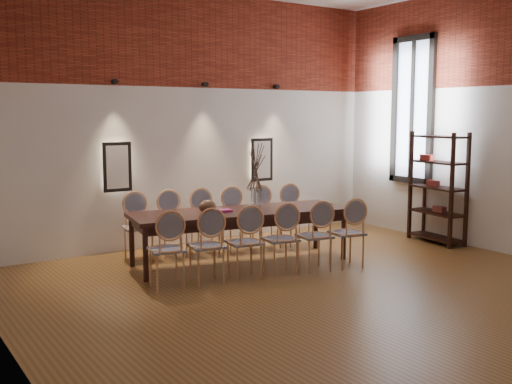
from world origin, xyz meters
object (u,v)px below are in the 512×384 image
chair_near_d (280,239)px  chair_far_f (295,216)px  vase (256,199)px  bowl (207,207)px  chair_near_b (207,246)px  chair_near_f (347,233)px  chair_near_c (244,242)px  shelving_rack (438,188)px  book (222,211)px  dining_table (240,237)px  chair_far_d (237,220)px  chair_near_a (167,249)px  chair_far_a (138,227)px  chair_far_c (205,222)px  chair_far_e (267,218)px  chair_far_b (173,225)px  chair_near_e (314,236)px

chair_near_d → chair_far_f: size_ratio=1.00×
vase → chair_near_d: bearing=-99.0°
vase → bowl: vase is taller
chair_near_b → chair_near_f: same height
chair_near_c → shelving_rack: size_ratio=0.52×
chair_far_f → book: bearing=26.9°
chair_near_c → dining_table: bearing=71.8°
chair_far_d → chair_near_a: bearing=45.3°
book → shelving_rack: bearing=-10.0°
chair_far_a → chair_far_d: same height
vase → chair_far_c: bearing=112.5°
bowl → chair_far_e: bearing=23.0°
chair_near_a → bowl: bearing=43.0°
chair_near_f → chair_far_b: (-1.72, 1.87, 0.00)m
chair_near_b → chair_near_e: (1.49, -0.27, 0.00)m
chair_near_f → chair_far_f: same height
chair_far_f → chair_far_d: bearing=0.0°
chair_near_e → chair_far_c: (-0.73, 1.69, 0.00)m
chair_near_a → chair_near_b: same height
dining_table → chair_near_f: bearing=-31.3°
bowl → book: bowl is taller
chair_near_b → vase: vase is taller
chair_near_d → chair_near_f: bearing=0.0°
dining_table → chair_near_d: 0.81m
chair_near_c → chair_far_a: same height
chair_near_b → chair_far_b: 1.53m
chair_near_b → bowl: size_ratio=3.92×
chair_near_b → book: size_ratio=3.62×
chair_near_e → chair_far_f: (0.77, 1.42, 0.00)m
chair_near_a → chair_far_e: size_ratio=1.00×
chair_far_b → bowl: 0.93m
chair_near_f → chair_far_d: bearing=123.4°
chair_near_e → vase: 1.02m
chair_near_a → chair_far_b: same height
chair_near_d → chair_far_c: size_ratio=1.00×
chair_far_f → shelving_rack: shelving_rack is taller
chair_near_a → bowl: (0.88, 0.57, 0.37)m
chair_near_c → chair_near_f: 1.52m
chair_near_b → chair_near_d: bearing=-0.0°
chair_far_b → chair_far_d: size_ratio=1.00×
chair_near_b → book: chair_near_b is taller
chair_far_f → book: size_ratio=3.62×
dining_table → chair_near_e: 1.08m
chair_near_e → chair_far_c: bearing=123.4°
chair_near_f → shelving_rack: bearing=19.2°
chair_near_b → chair_far_b: (0.27, 1.51, 0.00)m
chair_near_b → chair_far_b: same height
vase → chair_near_b: bearing=-152.5°
chair_near_c → chair_far_a: (-0.73, 1.69, 0.00)m
chair_near_e → chair_far_c: 1.84m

